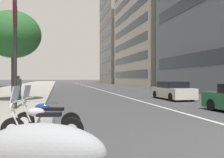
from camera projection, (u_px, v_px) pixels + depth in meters
sidewalk_right_plaza at (21, 90)px, 32.11m from camera, size 160.00×8.18×0.15m
lane_centre_stripe at (94, 88)px, 39.38m from camera, size 110.00×0.16×0.01m
motorcycle_nearest_camera at (43, 150)px, 3.85m from camera, size 1.60×2.22×0.96m
motorcycle_far_end_row at (41, 125)px, 6.36m from camera, size 0.74×2.17×1.47m
motorcycle_mid_row at (46, 118)px, 7.55m from camera, size 0.82×2.04×1.46m
car_mid_block_traffic at (172, 91)px, 18.63m from camera, size 4.25×1.85×1.40m
street_lamp_with_banners at (21, 5)px, 11.96m from camera, size 1.26×2.17×8.78m
street_tree_by_lamp_post at (13, 35)px, 16.08m from camera, size 3.71×3.71×6.04m
pedestrian_on_plaza at (18, 87)px, 17.11m from camera, size 0.28×0.41×1.69m
office_tower_mid_left at (168, 18)px, 51.75m from camera, size 24.51×18.23×29.49m
office_tower_far_left_down_avenue at (127, 16)px, 75.86m from camera, size 18.22×14.66×42.54m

